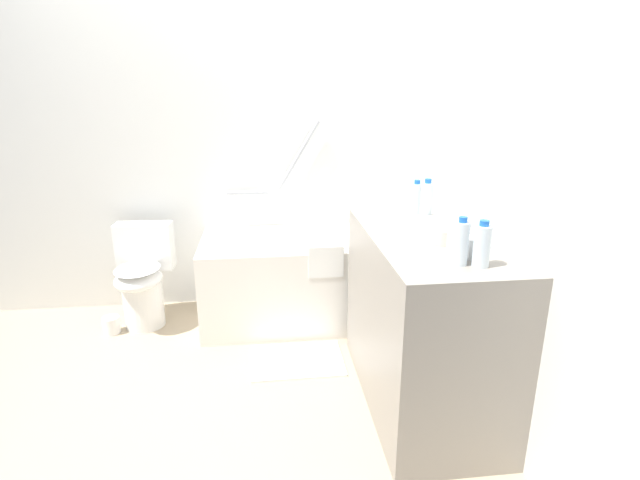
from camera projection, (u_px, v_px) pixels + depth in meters
The scene contains 17 objects.
ground_plane at pixel (203, 389), 2.62m from camera, with size 3.85×3.85×0.00m, color tan.
wall_back_tiled at pixel (209, 135), 3.39m from camera, with size 3.25×0.10×2.51m, color silver.
wall_right_mirror at pixel (484, 154), 2.41m from camera, with size 0.10×2.73×2.51m, color silver.
bathtub at pixel (306, 275), 3.37m from camera, with size 1.41×0.71×1.35m.
toilet at pixel (143, 278), 3.27m from camera, with size 0.39×0.49×0.70m.
vanity_counter at pixel (423, 320), 2.43m from camera, with size 0.56×1.15×0.89m, color gray.
sink_basin at pixel (430, 230), 2.26m from camera, with size 0.30×0.30×0.07m, color white.
sink_faucet at pixel (465, 229), 2.28m from camera, with size 0.13×0.15×0.08m.
water_bottle_0 at pixel (416, 200), 2.60m from camera, with size 0.06×0.06×0.21m.
water_bottle_1 at pixel (427, 204), 2.43m from camera, with size 0.06×0.06×0.24m.
water_bottle_2 at pixel (482, 245), 1.88m from camera, with size 0.07×0.07×0.19m.
water_bottle_3 at pixel (461, 243), 1.90m from camera, with size 0.06×0.06×0.20m.
drinking_glass_0 at pixel (412, 206), 2.70m from camera, with size 0.07×0.07×0.09m, color white.
drinking_glass_1 at pixel (454, 242), 2.07m from camera, with size 0.06×0.06×0.08m, color white.
drinking_glass_2 at pixel (470, 248), 1.98m from camera, with size 0.08×0.08×0.09m, color white.
bath_mat at pixel (297, 360), 2.89m from camera, with size 0.54×0.39×0.01m, color white.
toilet_paper_roll at pixel (111, 325), 3.21m from camera, with size 0.11×0.11×0.11m, color white.
Camera 1 is at (0.37, -2.32, 1.57)m, focal length 26.98 mm.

